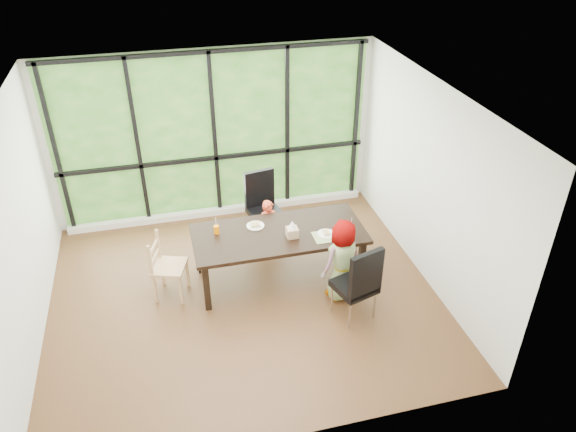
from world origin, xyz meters
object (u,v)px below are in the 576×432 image
(chair_end_beech, at_px, (169,267))
(child_toddler, at_px, (269,228))
(green_cup, at_px, (351,230))
(tissue_box, at_px, (292,232))
(dining_table, at_px, (279,255))
(chair_interior_leather, at_px, (355,281))
(plate_far, at_px, (255,226))
(orange_cup, at_px, (216,230))
(child_older, at_px, (340,260))
(chair_window_leather, at_px, (265,208))
(plate_near, at_px, (326,234))

(chair_end_beech, bearing_deg, child_toddler, -48.82)
(green_cup, distance_m, tissue_box, 0.77)
(tissue_box, bearing_deg, dining_table, 137.08)
(chair_interior_leather, height_order, chair_end_beech, chair_interior_leather)
(chair_interior_leather, relative_size, plate_far, 4.51)
(orange_cup, bearing_deg, tissue_box, -18.75)
(chair_end_beech, distance_m, child_toddler, 1.58)
(chair_end_beech, xyz_separation_m, child_older, (2.13, -0.57, 0.12))
(dining_table, bearing_deg, chair_interior_leather, -53.42)
(chair_window_leather, distance_m, chair_end_beech, 1.78)
(child_older, height_order, orange_cup, child_older)
(tissue_box, bearing_deg, child_toddler, 101.23)
(chair_interior_leather, distance_m, plate_far, 1.56)
(dining_table, height_order, child_older, child_older)
(child_older, height_order, tissue_box, child_older)
(green_cup, bearing_deg, plate_near, 167.48)
(dining_table, bearing_deg, chair_end_beech, 179.84)
(child_toddler, relative_size, tissue_box, 5.87)
(child_older, bearing_deg, plate_near, -98.61)
(dining_table, bearing_deg, plate_near, -18.45)
(chair_window_leather, xyz_separation_m, plate_far, (-0.29, -0.77, 0.22))
(plate_far, relative_size, orange_cup, 2.10)
(plate_near, height_order, orange_cup, orange_cup)
(child_older, bearing_deg, child_toddler, -80.98)
(chair_window_leather, xyz_separation_m, child_older, (0.65, -1.55, 0.03))
(child_toddler, bearing_deg, chair_end_beech, -170.44)
(child_older, bearing_deg, dining_table, -60.90)
(chair_interior_leather, bearing_deg, plate_near, -97.72)
(chair_interior_leather, distance_m, plate_near, 0.81)
(dining_table, xyz_separation_m, plate_near, (0.59, -0.20, 0.38))
(plate_far, distance_m, plate_near, 0.96)
(chair_end_beech, distance_m, orange_cup, 0.77)
(plate_far, bearing_deg, child_toddler, 54.75)
(tissue_box, bearing_deg, orange_cup, 161.25)
(chair_window_leather, distance_m, plate_far, 0.85)
(chair_window_leather, relative_size, tissue_box, 7.22)
(chair_end_beech, distance_m, plate_near, 2.08)
(dining_table, xyz_separation_m, chair_interior_leather, (0.72, -0.97, 0.17))
(green_cup, bearing_deg, orange_cup, 165.17)
(orange_cup, xyz_separation_m, green_cup, (1.70, -0.45, 0.00))
(dining_table, xyz_separation_m, chair_window_leather, (0.02, 0.99, 0.17))
(chair_end_beech, relative_size, orange_cup, 7.87)
(green_cup, xyz_separation_m, tissue_box, (-0.76, 0.13, 0.01))
(child_older, xyz_separation_m, plate_near, (-0.08, 0.37, 0.18))
(dining_table, height_order, chair_interior_leather, chair_interior_leather)
(plate_far, distance_m, tissue_box, 0.55)
(chair_interior_leather, bearing_deg, chair_end_beech, -41.21)
(chair_interior_leather, xyz_separation_m, plate_near, (-0.13, 0.77, 0.22))
(child_older, xyz_separation_m, plate_far, (-0.94, 0.79, 0.18))
(chair_window_leather, distance_m, chair_interior_leather, 2.08)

